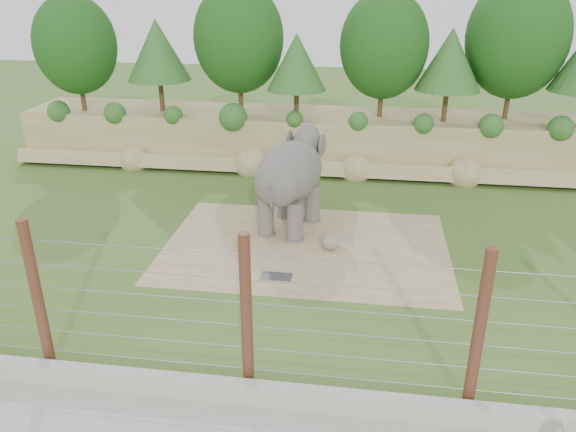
# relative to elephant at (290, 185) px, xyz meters

# --- Properties ---
(ground) EXTENTS (90.00, 90.00, 0.00)m
(ground) POSITION_rel_elephant_xyz_m (0.29, -4.51, -1.76)
(ground) COLOR #3F6722
(ground) RESTS_ON ground
(back_embankment) EXTENTS (30.00, 5.52, 8.77)m
(back_embankment) POSITION_rel_elephant_xyz_m (0.88, 8.17, 2.20)
(back_embankment) COLOR #958454
(back_embankment) RESTS_ON ground
(dirt_patch) EXTENTS (10.00, 7.00, 0.02)m
(dirt_patch) POSITION_rel_elephant_xyz_m (0.79, -1.51, -1.75)
(dirt_patch) COLOR #9B825D
(dirt_patch) RESTS_ON ground
(drain_grate) EXTENTS (1.00, 0.60, 0.03)m
(drain_grate) POSITION_rel_elephant_xyz_m (0.10, -3.85, -1.73)
(drain_grate) COLOR #262628
(drain_grate) RESTS_ON dirt_patch
(elephant) EXTENTS (2.84, 4.67, 3.52)m
(elephant) POSITION_rel_elephant_xyz_m (0.00, 0.00, 0.00)
(elephant) COLOR #57534E
(elephant) RESTS_ON ground
(stone_ball) EXTENTS (0.60, 0.60, 0.60)m
(stone_ball) POSITION_rel_elephant_xyz_m (1.66, -1.60, -1.44)
(stone_ball) COLOR gray
(stone_ball) RESTS_ON dirt_patch
(retaining_wall) EXTENTS (26.00, 0.35, 0.50)m
(retaining_wall) POSITION_rel_elephant_xyz_m (0.29, -9.51, -1.51)
(retaining_wall) COLOR #B4B2A8
(retaining_wall) RESTS_ON ground
(barrier_fence) EXTENTS (20.26, 0.26, 4.00)m
(barrier_fence) POSITION_rel_elephant_xyz_m (0.29, -9.01, 0.24)
(barrier_fence) COLOR #512A1B
(barrier_fence) RESTS_ON ground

